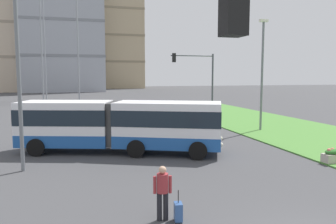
# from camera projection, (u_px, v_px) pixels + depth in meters

# --- Properties ---
(articulated_bus) EXTENTS (11.86, 6.50, 3.00)m
(articulated_bus) POSITION_uv_depth(u_px,v_px,m) (120.00, 125.00, 19.39)
(articulated_bus) COLOR white
(articulated_bus) RESTS_ON ground
(car_navy_sedan) EXTENTS (4.49, 2.22, 1.58)m
(car_navy_sedan) POSITION_uv_depth(u_px,v_px,m) (76.00, 122.00, 26.75)
(car_navy_sedan) COLOR #19234C
(car_navy_sedan) RESTS_ON ground
(pedestrian_crossing) EXTENTS (0.57, 0.36, 1.74)m
(pedestrian_crossing) POSITION_uv_depth(u_px,v_px,m) (163.00, 189.00, 10.28)
(pedestrian_crossing) COLOR black
(pedestrian_crossing) RESTS_ON ground
(rolling_suitcase) EXTENTS (0.29, 0.39, 0.97)m
(rolling_suitcase) POSITION_uv_depth(u_px,v_px,m) (178.00, 212.00, 10.29)
(rolling_suitcase) COLOR #335693
(rolling_suitcase) RESTS_ON ground
(flower_planter_2) EXTENTS (1.10, 0.56, 0.74)m
(flower_planter_2) POSITION_uv_depth(u_px,v_px,m) (333.00, 156.00, 17.02)
(flower_planter_2) COLOR #B7AD9E
(flower_planter_2) RESTS_ON grass_median
(traffic_light_near_left) EXTENTS (3.78, 0.28, 5.79)m
(traffic_light_near_left) POSITION_uv_depth(u_px,v_px,m) (48.00, 124.00, 3.56)
(traffic_light_near_left) COLOR #474C51
(traffic_light_near_left) RESTS_ON ground
(traffic_light_far_right) EXTENTS (4.12, 0.28, 6.50)m
(traffic_light_far_right) POSITION_uv_depth(u_px,v_px,m) (200.00, 76.00, 30.44)
(traffic_light_far_right) COLOR #474C51
(traffic_light_far_right) RESTS_ON ground
(streetlight_left) EXTENTS (0.70, 0.28, 9.74)m
(streetlight_left) POSITION_uv_depth(u_px,v_px,m) (18.00, 58.00, 15.17)
(streetlight_left) COLOR slate
(streetlight_left) RESTS_ON ground
(streetlight_median) EXTENTS (0.70, 0.28, 8.96)m
(streetlight_median) POSITION_uv_depth(u_px,v_px,m) (262.00, 70.00, 26.80)
(streetlight_median) COLOR slate
(streetlight_median) RESTS_ON ground
(apartment_tower_westcentre) EXTENTS (22.06, 17.05, 47.03)m
(apartment_tower_westcentre) POSITION_uv_depth(u_px,v_px,m) (63.00, 8.00, 93.70)
(apartment_tower_westcentre) COLOR #9EA3AD
(apartment_tower_westcentre) RESTS_ON ground
(apartment_tower_centre) EXTENTS (18.83, 14.94, 53.46)m
(apartment_tower_centre) POSITION_uv_depth(u_px,v_px,m) (115.00, 12.00, 117.06)
(apartment_tower_centre) COLOR tan
(apartment_tower_centre) RESTS_ON ground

